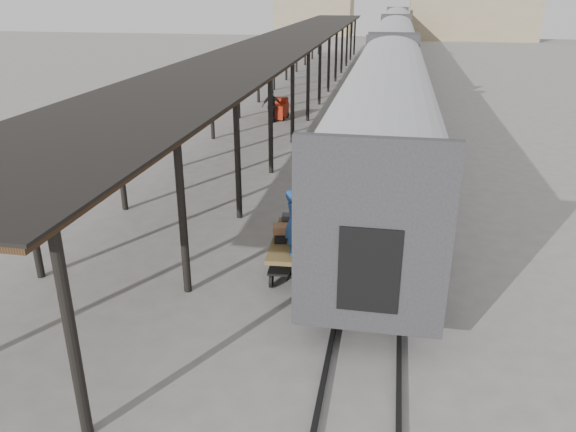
# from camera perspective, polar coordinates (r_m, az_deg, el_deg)

# --- Properties ---
(ground) EXTENTS (160.00, 160.00, 0.00)m
(ground) POSITION_cam_1_polar(r_m,az_deg,el_deg) (15.89, -3.05, -4.51)
(ground) COLOR slate
(ground) RESTS_ON ground
(train) EXTENTS (3.45, 76.01, 4.01)m
(train) POSITION_cam_1_polar(r_m,az_deg,el_deg) (47.78, 10.69, 16.47)
(train) COLOR silver
(train) RESTS_ON ground
(canopy) EXTENTS (4.90, 64.30, 4.15)m
(canopy) POSITION_cam_1_polar(r_m,az_deg,el_deg) (38.52, 0.34, 17.51)
(canopy) COLOR #422B19
(canopy) RESTS_ON ground
(rails) EXTENTS (1.54, 150.00, 0.12)m
(rails) POSITION_cam_1_polar(r_m,az_deg,el_deg) (48.30, 10.47, 13.39)
(rails) COLOR black
(rails) RESTS_ON ground
(building_far) EXTENTS (18.00, 10.00, 8.00)m
(building_far) POSITION_cam_1_polar(r_m,az_deg,el_deg) (92.44, 18.18, 19.20)
(building_far) COLOR tan
(building_far) RESTS_ON ground
(building_left) EXTENTS (12.00, 8.00, 6.00)m
(building_left) POSITION_cam_1_polar(r_m,az_deg,el_deg) (96.81, 2.75, 19.69)
(building_left) COLOR tan
(building_left) RESTS_ON ground
(baggage_cart) EXTENTS (1.40, 2.48, 0.86)m
(baggage_cart) POSITION_cam_1_polar(r_m,az_deg,el_deg) (15.01, 0.69, -3.39)
(baggage_cart) COLOR brown
(baggage_cart) RESTS_ON ground
(suitcase_stack) EXTENTS (1.20, 1.18, 0.57)m
(suitcase_stack) POSITION_cam_1_polar(r_m,az_deg,el_deg) (15.15, 0.47, -1.45)
(suitcase_stack) COLOR #38383B
(suitcase_stack) RESTS_ON baggage_cart
(luggage_tug) EXTENTS (0.94, 1.42, 1.20)m
(luggage_tug) POSITION_cam_1_polar(r_m,az_deg,el_deg) (33.26, -0.88, 10.75)
(luggage_tug) COLOR maroon
(luggage_tug) RESTS_ON ground
(porter) EXTENTS (0.49, 0.67, 1.71)m
(porter) POSITION_cam_1_polar(r_m,az_deg,el_deg) (13.98, 0.56, -0.60)
(porter) COLOR navy
(porter) RESTS_ON baggage_cart
(pedestrian) EXTENTS (1.17, 0.71, 1.86)m
(pedestrian) POSITION_cam_1_polar(r_m,az_deg,el_deg) (32.36, -1.65, 11.12)
(pedestrian) COLOR black
(pedestrian) RESTS_ON ground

